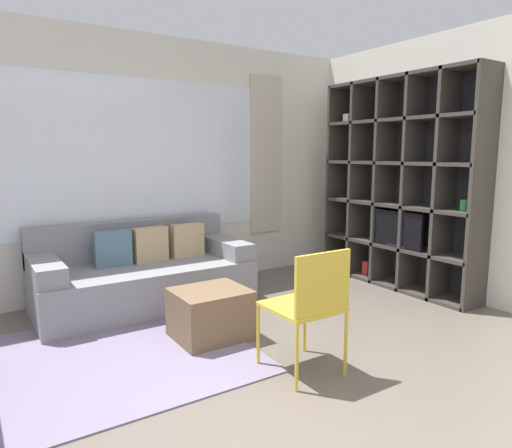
{
  "coord_description": "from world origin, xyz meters",
  "views": [
    {
      "loc": [
        -1.54,
        -1.77,
        1.48
      ],
      "look_at": [
        0.66,
        1.62,
        0.85
      ],
      "focal_mm": 32.0,
      "sensor_mm": 36.0,
      "label": 1
    }
  ],
  "objects_px": {
    "shelving_unit": "(400,185)",
    "couch_main": "(143,275)",
    "ottoman": "(211,314)",
    "folding_chair": "(310,301)"
  },
  "relations": [
    {
      "from": "shelving_unit",
      "to": "couch_main",
      "type": "relative_size",
      "value": 1.15
    },
    {
      "from": "couch_main",
      "to": "ottoman",
      "type": "relative_size",
      "value": 3.5
    },
    {
      "from": "couch_main",
      "to": "ottoman",
      "type": "distance_m",
      "value": 1.12
    },
    {
      "from": "couch_main",
      "to": "folding_chair",
      "type": "distance_m",
      "value": 2.07
    },
    {
      "from": "shelving_unit",
      "to": "ottoman",
      "type": "bearing_deg",
      "value": -175.15
    },
    {
      "from": "ottoman",
      "to": "folding_chair",
      "type": "height_order",
      "value": "folding_chair"
    },
    {
      "from": "shelving_unit",
      "to": "couch_main",
      "type": "distance_m",
      "value": 2.9
    },
    {
      "from": "couch_main",
      "to": "shelving_unit",
      "type": "bearing_deg",
      "value": -18.65
    },
    {
      "from": "ottoman",
      "to": "folding_chair",
      "type": "relative_size",
      "value": 0.66
    },
    {
      "from": "couch_main",
      "to": "folding_chair",
      "type": "bearing_deg",
      "value": -77.57
    }
  ]
}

